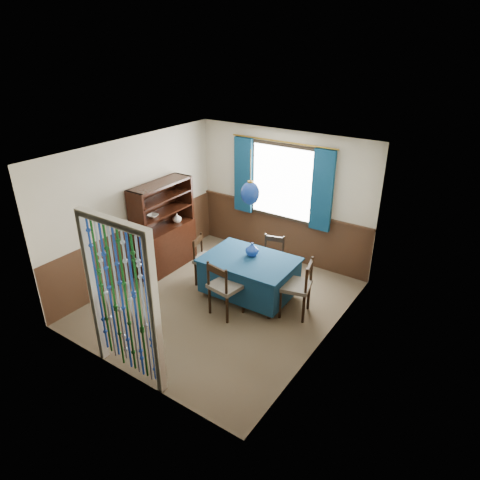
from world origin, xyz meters
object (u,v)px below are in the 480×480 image
Objects in this scene: chair_right at (297,286)px; vase_sideboard at (177,217)px; chair_near at (225,287)px; chair_far at (272,258)px; sideboard at (164,239)px; dining_table at (249,275)px; bowl_shelf at (153,216)px; chair_left at (206,259)px; pendant_lamp at (250,193)px; vase_table at (252,250)px.

chair_right is 4.92× the size of vase_sideboard.
chair_right reaches higher than chair_near.
sideboard is (-1.87, -0.74, 0.15)m from chair_far.
dining_table is 7.70× the size of bowl_shelf.
chair_near is at bearing 73.29° from chair_far.
chair_left is at bearing 0.30° from sideboard.
chair_near is at bearing -95.56° from dining_table.
chair_right is (1.77, 0.02, 0.04)m from chair_left.
pendant_lamp is (1.85, 0.04, 1.25)m from sideboard.
bowl_shelf is at bearing -90.00° from vase_sideboard.
vase_table is (-0.05, -0.57, 0.38)m from chair_far.
sideboard is (-0.96, -0.02, 0.12)m from chair_left.
bowl_shelf is (-1.79, -0.32, 0.75)m from dining_table.
vase_sideboard is (-1.81, -0.43, 0.50)m from chair_far.
dining_table is 1.88m from vase_sideboard.
sideboard reaches higher than vase_table.
chair_right reaches higher than dining_table.
vase_sideboard is at bearing 78.12° from sideboard.
chair_left reaches higher than dining_table.
pendant_lamp is 1.03m from vase_table.
chair_near is at bearing 36.91° from chair_left.
chair_near is 0.56× the size of sideboard.
vase_sideboard is at bearing 175.50° from vase_table.
vase_table is (-0.04, 0.13, -1.02)m from pendant_lamp.
chair_right is (0.86, -0.70, 0.07)m from chair_far.
bowl_shelf reaches higher than chair_far.
pendant_lamp is at bearing 75.81° from chair_right.
bowl_shelf is (-1.75, -0.46, 0.35)m from vase_table.
chair_right is at bearing -5.75° from vase_sideboard.
pendant_lamp is (-0.88, -0.00, 1.34)m from chair_right.
chair_near is 0.98× the size of chair_right.
vase_sideboard reaches higher than chair_right.
vase_sideboard is (-2.67, 0.27, 0.43)m from chair_right.
chair_left is 0.97m from sideboard.
bowl_shelf is at bearing -171.49° from dining_table.
chair_near is (-0.04, -0.63, 0.08)m from dining_table.
pendant_lamp is (0.89, 0.02, 1.38)m from chair_left.
bowl_shelf is (-0.90, -0.31, 0.71)m from chair_left.
vase_sideboard is at bearing 169.62° from dining_table.
sideboard is at bearing 76.59° from chair_right.
pendant_lamp is at bearing -8.59° from vase_sideboard.
chair_near is at bearing -9.94° from bowl_shelf.
sideboard is (-1.85, -0.04, 0.17)m from dining_table.
vase_table reaches higher than chair_far.
bowl_shelf reaches higher than vase_table.
chair_far is 0.69m from vase_table.
chair_far is 2.20m from bowl_shelf.
chair_far is at bearing 95.61° from chair_near.
pendant_lamp is 4.37× the size of vase_sideboard.
chair_right is at bearing 73.33° from chair_left.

